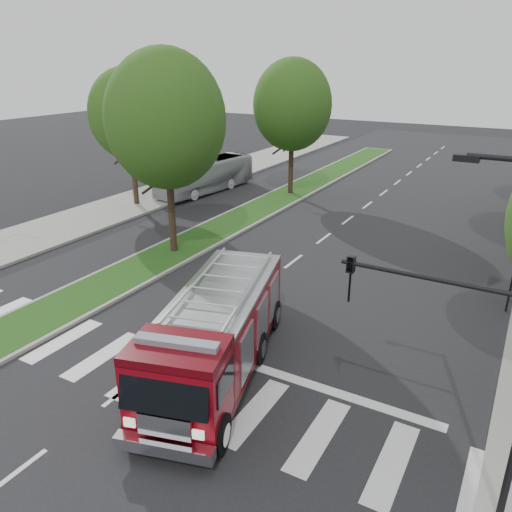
{
  "coord_description": "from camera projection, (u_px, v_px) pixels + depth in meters",
  "views": [
    {
      "loc": [
        9.83,
        -13.21,
        9.51
      ],
      "look_at": [
        0.22,
        3.77,
        1.8
      ],
      "focal_mm": 35.0,
      "sensor_mm": 36.0,
      "label": 1
    }
  ],
  "objects": [
    {
      "name": "ground",
      "position": [
        201.0,
        332.0,
        18.69
      ],
      "size": [
        140.0,
        140.0,
        0.0
      ],
      "primitive_type": "plane",
      "color": "black",
      "rests_on": "ground"
    },
    {
      "name": "sidewalk_left",
      "position": [
        111.0,
        210.0,
        33.4
      ],
      "size": [
        5.0,
        80.0,
        0.15
      ],
      "primitive_type": "cube",
      "color": "gray",
      "rests_on": "ground"
    },
    {
      "name": "tree_median_far",
      "position": [
        292.0,
        105.0,
        35.24
      ],
      "size": [
        5.6,
        5.6,
        9.72
      ],
      "color": "black",
      "rests_on": "ground"
    },
    {
      "name": "tree_median_near",
      "position": [
        166.0,
        120.0,
        23.79
      ],
      "size": [
        5.8,
        5.8,
        10.16
      ],
      "color": "black",
      "rests_on": "ground"
    },
    {
      "name": "tree_left_mid",
      "position": [
        129.0,
        114.0,
        32.55
      ],
      "size": [
        5.2,
        5.2,
        9.16
      ],
      "color": "black",
      "rests_on": "ground"
    },
    {
      "name": "city_bus",
      "position": [
        206.0,
        175.0,
        37.96
      ],
      "size": [
        3.16,
        9.37,
        2.56
      ],
      "primitive_type": "imported",
      "rotation": [
        0.0,
        0.0,
        -0.11
      ],
      "color": "#B2B2B7",
      "rests_on": "ground"
    },
    {
      "name": "fire_engine",
      "position": [
        216.0,
        334.0,
        15.75
      ],
      "size": [
        4.78,
        9.01,
        2.99
      ],
      "rotation": [
        0.0,
        0.0,
        0.27
      ],
      "color": "#52040B",
      "rests_on": "ground"
    },
    {
      "name": "streetlight_right_near",
      "position": [
        491.0,
        326.0,
        9.74
      ],
      "size": [
        4.08,
        0.22,
        8.0
      ],
      "color": "black",
      "rests_on": "ground"
    },
    {
      "name": "median",
      "position": [
        278.0,
        200.0,
        35.98
      ],
      "size": [
        3.0,
        50.0,
        0.15
      ],
      "color": "gray",
      "rests_on": "ground"
    }
  ]
}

